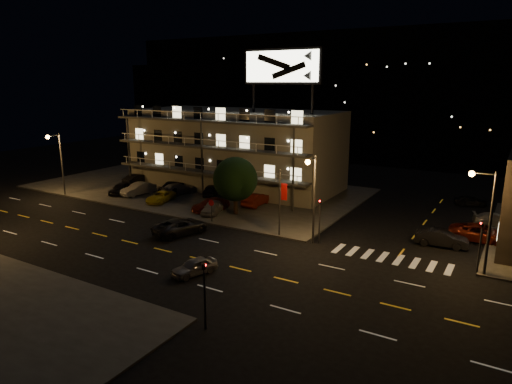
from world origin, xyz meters
The scene contains 29 objects.
ground centered at (0.00, 0.00, 0.00)m, with size 140.00×140.00×0.00m, color black.
curb_nw centered at (-14.00, 20.00, 0.07)m, with size 44.00×24.00×0.15m, color #333331.
motel centered at (-9.94, 23.88, 5.34)m, with size 28.00×13.80×18.10m.
hill_backdrop centered at (-5.94, 68.78, 11.55)m, with size 120.00×25.00×24.00m.
streetlight_nw centered at (-26.00, 7.94, 4.96)m, with size 0.44×1.92×8.00m.
streetlight_nc centered at (8.50, 7.94, 4.96)m, with size 0.44×1.92×8.00m.
streetlight_ne centered at (22.14, 8.30, 4.96)m, with size 1.92×0.44×8.00m.
signal_nw centered at (9.00, 8.50, 2.57)m, with size 0.20×0.27×4.60m.
signal_sw centered at (9.00, -8.50, 2.57)m, with size 0.20×0.27×4.60m.
signal_ne centered at (22.00, 8.50, 2.57)m, with size 0.27×0.20×4.60m.
banner_north centered at (5.09, 8.40, 3.43)m, with size 0.83×0.16×6.40m.
stop_sign centered at (-3.00, 8.57, 1.71)m, with size 0.91×0.11×2.61m.
tree centered at (-2.46, 12.21, 3.88)m, with size 4.99×4.81×6.29m.
lot_car_0 centered at (-20.17, 12.27, 0.85)m, with size 1.65×4.11×1.40m, color black.
lot_car_1 centered at (-17.81, 13.06, 0.91)m, with size 1.62×4.64×1.53m, color gray.
lot_car_2 centered at (-12.95, 11.84, 0.76)m, with size 2.04×4.42×1.23m, color gold.
lot_car_3 centered at (-5.63, 11.92, 0.82)m, with size 1.87×4.61×1.34m, color #5B160D.
lot_car_4 centered at (-4.66, 11.00, 0.84)m, with size 1.64×4.07×1.39m, color gray.
lot_car_5 centered at (-22.29, 17.50, 0.90)m, with size 1.58×4.54×1.50m, color black.
lot_car_6 centered at (-14.95, 16.28, 0.89)m, with size 2.46×5.34×1.48m, color black.
lot_car_7 centered at (-13.68, 15.86, 0.87)m, with size 2.01×4.94×1.43m, color gray.
lot_car_8 centered at (-9.50, 17.50, 0.89)m, with size 1.74×4.33×1.48m, color black.
lot_car_9 centered at (-2.21, 16.29, 0.90)m, with size 1.58×4.54×1.49m, color #5B160D.
side_car_0 centered at (18.62, 13.42, 0.74)m, with size 1.57×4.51×1.49m, color black.
side_car_1 centered at (21.52, 16.67, 0.76)m, with size 2.53×5.49×1.52m, color #5B160D.
side_car_2 centered at (22.31, 22.65, 0.61)m, with size 1.72×4.23×1.23m, color gray.
side_car_3 centered at (19.28, 29.56, 0.61)m, with size 1.44×3.57×1.22m, color black.
road_car_east centered at (3.53, -2.60, 0.62)m, with size 1.46×3.62×1.23m, color gray.
road_car_west centered at (-3.45, 4.17, 0.77)m, with size 2.54×5.51×1.53m, color black.
Camera 1 is at (24.02, -27.92, 14.30)m, focal length 32.00 mm.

